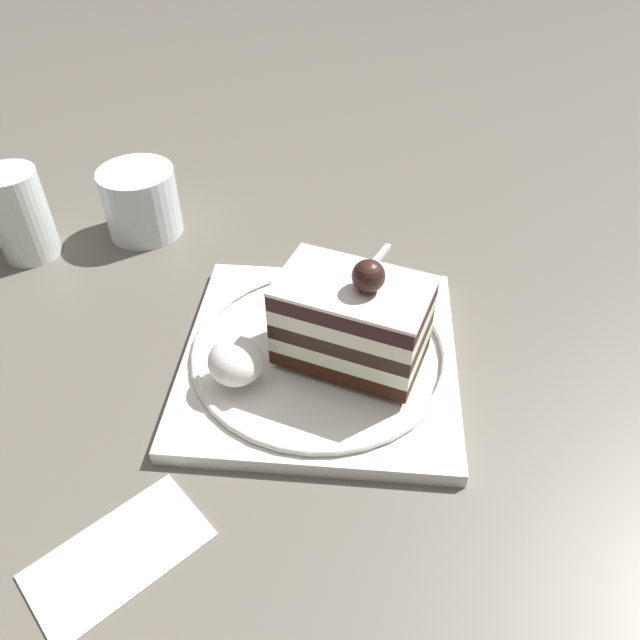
{
  "coord_description": "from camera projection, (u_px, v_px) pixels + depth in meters",
  "views": [
    {
      "loc": [
        -0.36,
        -0.01,
        0.39
      ],
      "look_at": [
        0.02,
        -0.03,
        0.05
      ],
      "focal_mm": 34.74,
      "sensor_mm": 36.0,
      "label": 1
    }
  ],
  "objects": [
    {
      "name": "drink_glass_far",
      "position": [
        142.0,
        205.0,
        0.67
      ],
      "size": [
        0.08,
        0.08,
        0.07
      ],
      "color": "silver",
      "rests_on": "ground_plane"
    },
    {
      "name": "whipped_cream_dollop",
      "position": [
        236.0,
        361.0,
        0.49
      ],
      "size": [
        0.04,
        0.04,
        0.04
      ],
      "primitive_type": "ellipsoid",
      "color": "white",
      "rests_on": "dessert_plate"
    },
    {
      "name": "fork",
      "position": [
        359.0,
        281.0,
        0.59
      ],
      "size": [
        0.11,
        0.07,
        0.0
      ],
      "color": "silver",
      "rests_on": "dessert_plate"
    },
    {
      "name": "drink_glass_near",
      "position": [
        22.0,
        220.0,
        0.63
      ],
      "size": [
        0.06,
        0.06,
        0.09
      ],
      "color": "white",
      "rests_on": "ground_plane"
    },
    {
      "name": "folded_napkin",
      "position": [
        119.0,
        554.0,
        0.41
      ],
      "size": [
        0.12,
        0.13,
        0.0
      ],
      "primitive_type": "cube",
      "rotation": [
        0.0,
        0.0,
        2.27
      ],
      "color": "white",
      "rests_on": "ground_plane"
    },
    {
      "name": "dessert_plate",
      "position": [
        320.0,
        355.0,
        0.53
      ],
      "size": [
        0.26,
        0.26,
        0.02
      ],
      "color": "white",
      "rests_on": "ground_plane"
    },
    {
      "name": "ground_plane",
      "position": [
        289.0,
        377.0,
        0.53
      ],
      "size": [
        2.4,
        2.4,
        0.0
      ],
      "primitive_type": "plane",
      "color": "#5C574E"
    },
    {
      "name": "cake_slice",
      "position": [
        352.0,
        320.0,
        0.49
      ],
      "size": [
        0.11,
        0.14,
        0.1
      ],
      "color": "black",
      "rests_on": "dessert_plate"
    }
  ]
}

